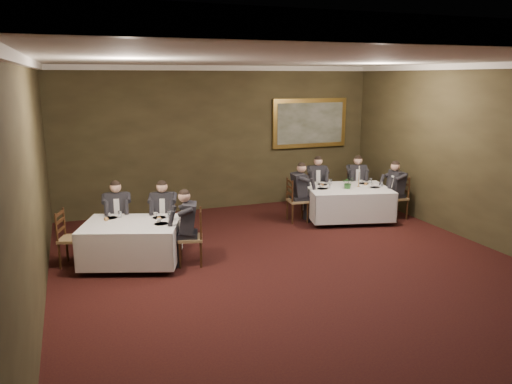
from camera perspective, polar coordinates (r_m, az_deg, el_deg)
ground at (r=8.29m, az=6.11°, el=-10.07°), size 10.00×10.00×0.00m
ceiling at (r=7.63m, az=6.77°, el=14.89°), size 8.00×10.00×0.10m
back_wall at (r=12.38m, az=-4.10°, el=6.11°), size 8.00×0.10×3.50m
left_wall at (r=6.98m, az=-24.37°, el=-0.51°), size 0.10×10.00×3.50m
right_wall at (r=10.20m, az=26.95°, el=3.22°), size 0.10×10.00×3.50m
crown_molding at (r=7.63m, az=6.75°, el=14.44°), size 8.00×10.00×0.12m
table_main at (r=11.68m, az=10.40°, el=-0.99°), size 2.15×1.83×0.67m
table_second at (r=9.03m, az=-14.02°, el=-5.38°), size 1.96×1.72×0.67m
chair_main_backleft at (r=12.49m, az=6.91°, el=-0.74°), size 0.54×0.53×1.00m
diner_main_backleft at (r=12.43m, az=6.95°, el=0.27°), size 0.52×0.57×1.35m
chair_main_backright at (r=12.76m, az=11.30°, el=-0.61°), size 0.55×0.54×1.00m
diner_main_backright at (r=12.69m, az=11.36°, el=0.38°), size 0.54×0.58×1.35m
chair_main_endleft at (r=11.44m, az=4.69°, el=-1.98°), size 0.47×0.48×1.00m
diner_main_endleft at (r=11.39m, az=4.77°, el=-0.86°), size 0.52×0.45×1.35m
chair_main_endright at (r=12.12m, az=15.73°, el=-1.57°), size 0.44×0.45×1.00m
diner_main_endright at (r=12.06m, az=15.75°, el=-0.53°), size 0.49×0.43×1.35m
chair_sec_backleft at (r=9.95m, az=-15.42°, el=-4.73°), size 0.48×0.46×1.00m
diner_sec_backleft at (r=9.88m, az=-15.50°, el=-3.48°), size 0.45×0.52×1.35m
chair_sec_backright at (r=9.78m, az=-10.40°, el=-4.78°), size 0.55×0.53×1.00m
diner_sec_backright at (r=9.70m, az=-10.46°, el=-3.52°), size 0.53×0.58×1.35m
chair_sec_endright at (r=8.91m, az=-7.41°, el=-6.46°), size 0.52×0.53×1.00m
diner_sec_endright at (r=8.84m, az=-7.53°, el=-5.06°), size 0.56×0.51×1.35m
chair_sec_endleft at (r=9.36m, az=-20.20°, el=-6.22°), size 0.54×0.55×1.00m
centerpiece at (r=11.48m, az=10.47°, el=1.11°), size 0.32×0.30×0.29m
candlestick at (r=11.72m, az=11.67°, el=1.49°), size 0.07×0.07×0.50m
place_setting_table_main at (r=11.89m, az=7.77°, el=1.06°), size 0.33×0.31×0.14m
place_setting_table_second at (r=9.38m, az=-16.01°, el=-2.59°), size 0.33×0.31×0.14m
painting at (r=13.17m, az=6.16°, el=7.84°), size 2.08×0.09×1.27m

